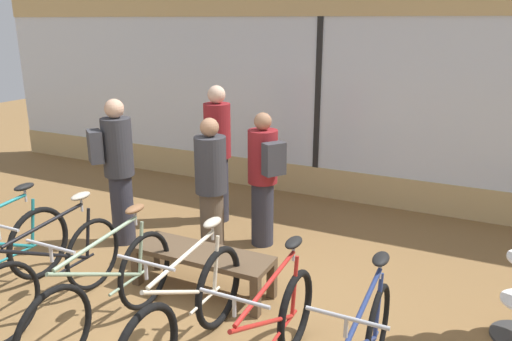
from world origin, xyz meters
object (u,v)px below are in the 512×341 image
at_px(customer_by_window, 117,168).
at_px(customer_near_bench, 264,176).
at_px(customer_near_rack, 218,151).
at_px(customer_mid_floor, 211,187).
at_px(bicycle_left, 54,272).
at_px(bicycle_center_right, 187,313).
at_px(bicycle_center_left, 106,294).
at_px(display_bench, 202,259).

height_order(customer_by_window, customer_near_bench, customer_by_window).
relative_size(customer_near_rack, customer_mid_floor, 1.12).
distance_m(bicycle_left, customer_near_bench, 2.41).
bearing_deg(bicycle_center_right, bicycle_center_left, -174.88).
bearing_deg(bicycle_center_left, customer_near_bench, 79.47).
bearing_deg(bicycle_center_left, customer_mid_floor, 88.64).
bearing_deg(customer_near_bench, customer_near_rack, 153.23).
xyz_separation_m(display_bench, customer_mid_floor, (-0.28, 0.67, 0.48)).
bearing_deg(bicycle_center_right, display_bench, 115.30).
bearing_deg(display_bench, bicycle_center_right, -64.70).
xyz_separation_m(bicycle_center_left, customer_by_window, (-1.13, 1.51, 0.53)).
distance_m(bicycle_left, bicycle_center_right, 1.43).
relative_size(bicycle_left, customer_near_rack, 0.97).
bearing_deg(bicycle_left, customer_mid_floor, 65.39).
height_order(bicycle_left, customer_mid_floor, customer_mid_floor).
distance_m(bicycle_center_right, customer_mid_floor, 1.78).
bearing_deg(customer_near_bench, customer_by_window, -156.12).
relative_size(customer_near_rack, customer_near_bench, 1.13).
xyz_separation_m(customer_by_window, customer_near_bench, (1.53, 0.68, -0.08)).
xyz_separation_m(customer_mid_floor, customer_near_bench, (0.37, 0.55, 0.02)).
height_order(bicycle_center_left, customer_mid_floor, customer_mid_floor).
bearing_deg(customer_near_rack, customer_by_window, -121.85).
xyz_separation_m(display_bench, customer_near_bench, (0.09, 1.21, 0.50)).
relative_size(bicycle_center_left, customer_near_rack, 1.00).
bearing_deg(customer_by_window, customer_mid_floor, 6.44).
bearing_deg(customer_near_bench, bicycle_center_left, -100.53).
height_order(display_bench, customer_mid_floor, customer_mid_floor).
distance_m(bicycle_left, display_bench, 1.34).
distance_m(display_bench, customer_near_bench, 1.32).
height_order(bicycle_center_left, customer_near_bench, customer_near_bench).
distance_m(display_bench, customer_near_rack, 1.90).
relative_size(bicycle_left, bicycle_center_right, 1.00).
relative_size(bicycle_left, bicycle_center_left, 0.96).
bearing_deg(customer_by_window, customer_near_rack, 58.15).
relative_size(bicycle_left, display_bench, 1.23).
relative_size(display_bench, customer_by_window, 0.81).
height_order(bicycle_center_right, customer_near_bench, customer_near_bench).
xyz_separation_m(bicycle_center_left, display_bench, (0.32, 0.98, -0.06)).
distance_m(bicycle_left, customer_by_window, 1.59).
bearing_deg(display_bench, customer_mid_floor, 113.01).
height_order(bicycle_left, customer_near_rack, customer_near_rack).
height_order(bicycle_center_right, customer_mid_floor, customer_mid_floor).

